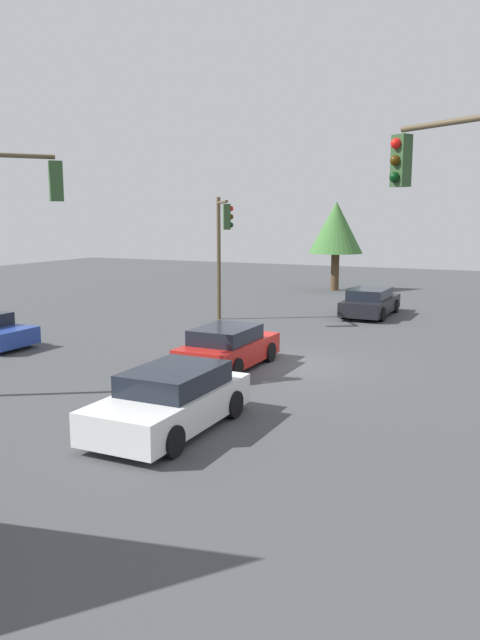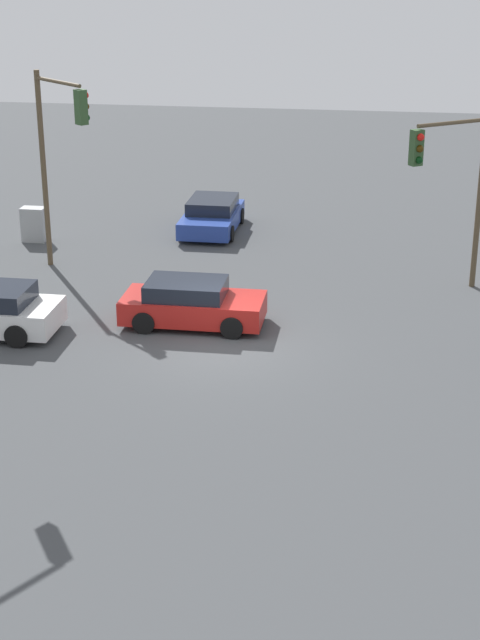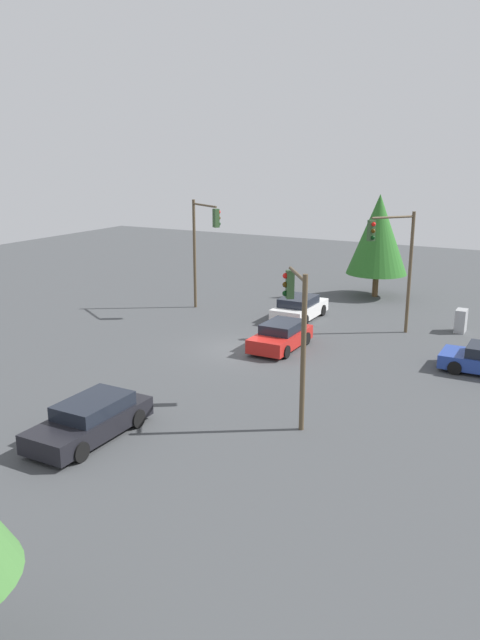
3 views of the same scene
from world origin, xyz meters
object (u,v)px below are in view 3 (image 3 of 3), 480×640
at_px(sedan_white, 299,308).
at_px(sedan_red, 281,336).
at_px(electrical_cabinet, 461,321).
at_px(traffic_signal_main, 297,318).
at_px(sedan_dark, 91,419).
at_px(traffic_signal_aux, 203,238).
at_px(traffic_signal_cross, 395,254).

height_order(sedan_white, sedan_red, sedan_white).
height_order(sedan_white, electrical_cabinet, sedan_white).
bearing_deg(traffic_signal_main, sedan_red, -6.89).
distance_m(sedan_dark, traffic_signal_aux, 18.33).
height_order(sedan_dark, traffic_signal_main, traffic_signal_main).
relative_size(sedan_red, traffic_signal_cross, 0.62).
relative_size(traffic_signal_aux, electrical_cabinet, 5.32).
distance_m(sedan_dark, traffic_signal_main, 7.95).
distance_m(traffic_signal_cross, electrical_cabinet, 5.42).
bearing_deg(sedan_white, sedan_dark, -90.02).
height_order(sedan_red, traffic_signal_main, traffic_signal_main).
relative_size(sedan_dark, electrical_cabinet, 3.73).
bearing_deg(traffic_signal_aux, traffic_signal_main, -15.33).
height_order(sedan_dark, sedan_red, sedan_dark).
xyz_separation_m(sedan_white, traffic_signal_cross, (0.59, 5.57, 3.70)).
relative_size(sedan_white, traffic_signal_cross, 0.67).
height_order(traffic_signal_main, traffic_signal_aux, traffic_signal_aux).
xyz_separation_m(traffic_signal_cross, traffic_signal_aux, (0.43, -11.52, 0.15)).
xyz_separation_m(sedan_dark, traffic_signal_cross, (-17.33, 5.58, 3.72)).
xyz_separation_m(sedan_red, traffic_signal_aux, (-4.67, -7.41, 3.88)).
distance_m(sedan_white, traffic_signal_aux, 7.17).
xyz_separation_m(sedan_white, electrical_cabinet, (-1.65, 8.79, -0.03)).
height_order(traffic_signal_main, electrical_cabinet, traffic_signal_main).
bearing_deg(traffic_signal_cross, sedan_red, 1.42).
distance_m(sedan_red, traffic_signal_aux, 9.58).
relative_size(sedan_dark, sedan_white, 1.07).
height_order(traffic_signal_main, traffic_signal_cross, traffic_signal_cross).
distance_m(sedan_dark, electrical_cabinet, 21.46).
xyz_separation_m(sedan_red, electrical_cabinet, (-7.34, 7.34, -0.01)).
bearing_deg(traffic_signal_main, traffic_signal_aux, 8.15).
bearing_deg(traffic_signal_main, electrical_cabinet, -48.23).
height_order(sedan_red, traffic_signal_cross, traffic_signal_cross).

